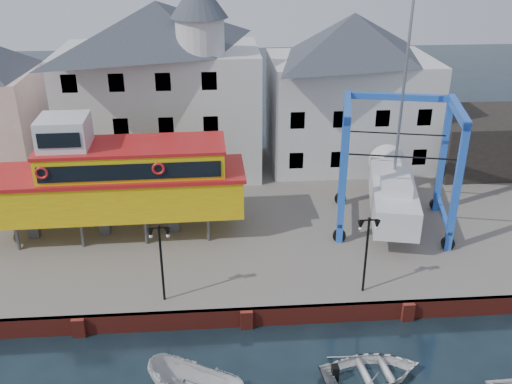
{
  "coord_description": "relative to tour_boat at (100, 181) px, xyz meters",
  "views": [
    {
      "loc": [
        -1.25,
        -22.41,
        17.84
      ],
      "look_at": [
        1.0,
        7.0,
        4.0
      ],
      "focal_mm": 40.0,
      "sensor_mm": 36.0,
      "label": 1
    }
  ],
  "objects": [
    {
      "name": "lamp_post_right",
      "position": [
        13.97,
        -7.02,
        -0.29
      ],
      "size": [
        1.12,
        0.32,
        4.2
      ],
      "color": "black",
      "rests_on": "hardstanding"
    },
    {
      "name": "tour_boat",
      "position": [
        0.0,
        0.0,
        0.0
      ],
      "size": [
        16.93,
        4.38,
        7.34
      ],
      "rotation": [
        0.0,
        0.0,
        0.02
      ],
      "color": "#59595E",
      "rests_on": "hardstanding"
    },
    {
      "name": "quay_wall",
      "position": [
        7.97,
        -8.11,
        -3.96
      ],
      "size": [
        44.0,
        0.47,
        1.0
      ],
      "color": "maroon",
      "rests_on": "ground"
    },
    {
      "name": "travel_lift",
      "position": [
        17.55,
        0.65,
        -1.0
      ],
      "size": [
        7.91,
        10.1,
        14.8
      ],
      "rotation": [
        0.0,
        0.0,
        -0.22
      ],
      "color": "blue",
      "rests_on": "hardstanding"
    },
    {
      "name": "building_white_right",
      "position": [
        16.97,
        10.78,
        2.14
      ],
      "size": [
        12.0,
        8.0,
        11.2
      ],
      "color": "silver",
      "rests_on": "hardstanding"
    },
    {
      "name": "ground",
      "position": [
        7.97,
        -8.22,
        -4.46
      ],
      "size": [
        140.0,
        140.0,
        0.0
      ],
      "primitive_type": "plane",
      "color": "black",
      "rests_on": "ground"
    },
    {
      "name": "motorboat_b",
      "position": [
        13.15,
        -12.08,
        -4.46
      ],
      "size": [
        4.75,
        3.65,
        0.91
      ],
      "primitive_type": "imported",
      "rotation": [
        0.0,
        0.0,
        1.69
      ],
      "color": "silver",
      "rests_on": "ground"
    },
    {
      "name": "shed_dark",
      "position": [
        26.97,
        8.78,
        -1.46
      ],
      "size": [
        8.0,
        7.0,
        4.0
      ],
      "primitive_type": "cube",
      "color": "black",
      "rests_on": "hardstanding"
    },
    {
      "name": "building_white_main",
      "position": [
        3.1,
        10.18,
        2.88
      ],
      "size": [
        14.0,
        8.3,
        14.0
      ],
      "color": "silver",
      "rests_on": "hardstanding"
    },
    {
      "name": "hardstanding",
      "position": [
        7.97,
        2.78,
        -3.96
      ],
      "size": [
        44.0,
        22.0,
        1.0
      ],
      "primitive_type": "cube",
      "color": "#686258",
      "rests_on": "ground"
    },
    {
      "name": "lamp_post_left",
      "position": [
        3.97,
        -7.02,
        -0.29
      ],
      "size": [
        1.12,
        0.32,
        4.2
      ],
      "color": "black",
      "rests_on": "hardstanding"
    }
  ]
}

